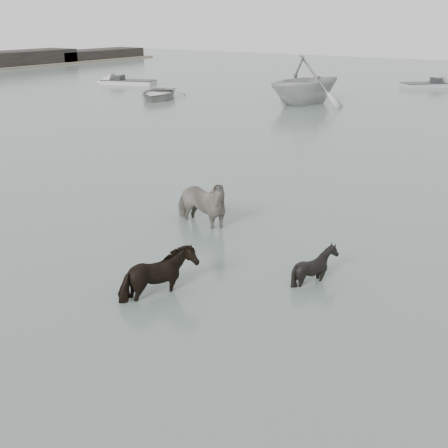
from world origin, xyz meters
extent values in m
plane|color=#56665F|center=(0.00, 0.00, 0.00)|extent=(140.00, 140.00, 0.00)
imported|color=black|center=(-1.98, 3.02, 0.89)|extent=(2.21, 1.22, 1.78)
imported|color=black|center=(-0.16, -0.86, 0.70)|extent=(1.25, 1.44, 1.39)
imported|color=black|center=(2.18, 1.62, 0.55)|extent=(1.27, 1.21, 1.11)
imported|color=#A8A9A4|center=(-19.45, 21.79, 0.49)|extent=(5.10, 5.71, 0.97)
imported|color=#AFB2AF|center=(-9.80, 25.32, 1.63)|extent=(6.90, 7.47, 3.26)
cube|color=black|center=(-50.00, 45.00, 0.75)|extent=(4.50, 14.00, 1.10)
camera|label=1|loc=(6.79, -8.76, 5.51)|focal=45.00mm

